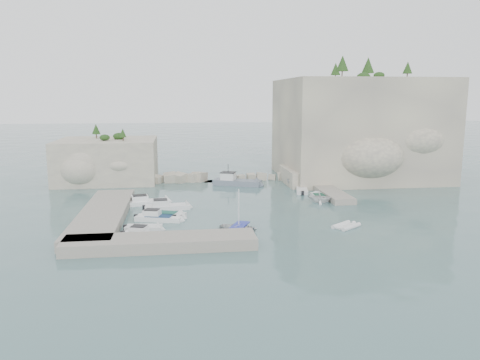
{
  "coord_description": "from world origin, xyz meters",
  "views": [
    {
      "loc": [
        -8.12,
        -55.42,
        14.15
      ],
      "look_at": [
        0.0,
        6.0,
        3.0
      ],
      "focal_mm": 35.0,
      "sensor_mm": 36.0,
      "label": 1
    }
  ],
  "objects": [
    {
      "name": "motorboat_c",
      "position": [
        -10.01,
        -1.06,
        0.0
      ],
      "size": [
        5.84,
        4.02,
        0.7
      ],
      "primitive_type": null,
      "rotation": [
        0.0,
        0.0,
        -0.41
      ],
      "color": "silver",
      "rests_on": "ground"
    },
    {
      "name": "inflatable_dinghy",
      "position": [
        9.85,
        -8.03,
        0.0
      ],
      "size": [
        3.72,
        3.36,
        0.44
      ],
      "primitive_type": null,
      "rotation": [
        0.0,
        0.0,
        0.64
      ],
      "color": "silver",
      "rests_on": "ground"
    },
    {
      "name": "quay_south",
      "position": [
        -10.0,
        -12.5,
        0.55
      ],
      "size": [
        18.0,
        4.0,
        1.1
      ],
      "primitive_type": "cube",
      "color": "#9E9689",
      "rests_on": "ground"
    },
    {
      "name": "cliff_east",
      "position": [
        23.0,
        23.0,
        8.5
      ],
      "size": [
        26.0,
        22.0,
        17.0
      ],
      "primitive_type": "cube",
      "color": "beige",
      "rests_on": "ground"
    },
    {
      "name": "tender_east_c",
      "position": [
        10.04,
        11.21,
        0.0
      ],
      "size": [
        2.62,
        5.16,
        0.7
      ],
      "primitive_type": null,
      "rotation": [
        0.0,
        0.0,
        1.35
      ],
      "color": "silver",
      "rests_on": "ground"
    },
    {
      "name": "tender_east_b",
      "position": [
        11.21,
        6.26,
        0.0
      ],
      "size": [
        1.53,
        4.39,
        0.7
      ],
      "primitive_type": null,
      "rotation": [
        0.0,
        0.0,
        1.58
      ],
      "color": "silver",
      "rests_on": "ground"
    },
    {
      "name": "motorboat_e",
      "position": [
        -12.01,
        -6.4,
        0.0
      ],
      "size": [
        4.37,
        2.23,
        0.7
      ],
      "primitive_type": null,
      "rotation": [
        0.0,
        0.0,
        -0.13
      ],
      "color": "silver",
      "rests_on": "ground"
    },
    {
      "name": "motorboat_b",
      "position": [
        -9.71,
        3.02,
        0.0
      ],
      "size": [
        6.3,
        2.42,
        1.4
      ],
      "primitive_type": null,
      "rotation": [
        0.0,
        0.0,
        0.06
      ],
      "color": "silver",
      "rests_on": "ground"
    },
    {
      "name": "rowboat",
      "position": [
        -1.93,
        -7.61,
        0.0
      ],
      "size": [
        5.02,
        4.46,
        0.86
      ],
      "primitive_type": "imported",
      "rotation": [
        0.0,
        0.0,
        1.12
      ],
      "color": "silver",
      "rests_on": "ground"
    },
    {
      "name": "outcrop_west",
      "position": [
        -20.0,
        25.0,
        3.5
      ],
      "size": [
        16.0,
        14.0,
        7.0
      ],
      "primitive_type": "cube",
      "color": "beige",
      "rests_on": "ground"
    },
    {
      "name": "vegetation",
      "position": [
        17.83,
        24.4,
        17.93
      ],
      "size": [
        53.48,
        13.88,
        13.4
      ],
      "color": "#1E4219",
      "rests_on": "ground"
    },
    {
      "name": "tender_east_a",
      "position": [
        10.65,
        4.21,
        0.0
      ],
      "size": [
        4.1,
        3.86,
        1.72
      ],
      "primitive_type": "imported",
      "rotation": [
        0.0,
        0.0,
        1.18
      ],
      "color": "white",
      "rests_on": "ground"
    },
    {
      "name": "rowboat_mast",
      "position": [
        -1.93,
        -7.61,
        2.53
      ],
      "size": [
        0.1,
        0.1,
        4.2
      ],
      "primitive_type": "cylinder",
      "color": "white",
      "rests_on": "rowboat"
    },
    {
      "name": "ledge_east",
      "position": [
        13.5,
        10.0,
        0.4
      ],
      "size": [
        3.0,
        16.0,
        0.8
      ],
      "primitive_type": "cube",
      "color": "#9E9689",
      "rests_on": "ground"
    },
    {
      "name": "motorboat_a",
      "position": [
        -12.46,
        6.09,
        0.0
      ],
      "size": [
        6.82,
        3.19,
        1.4
      ],
      "primitive_type": null,
      "rotation": [
        0.0,
        0.0,
        0.2
      ],
      "color": "white",
      "rests_on": "ground"
    },
    {
      "name": "motorboat_f",
      "position": [
        -11.59,
        -9.32,
        0.0
      ],
      "size": [
        5.51,
        3.2,
        1.4
      ],
      "primitive_type": null,
      "rotation": [
        0.0,
        0.0,
        -0.33
      ],
      "color": "white",
      "rests_on": "ground"
    },
    {
      "name": "quay_west",
      "position": [
        -17.0,
        -1.0,
        0.55
      ],
      "size": [
        5.0,
        24.0,
        1.1
      ],
      "primitive_type": "cube",
      "color": "#9E9689",
      "rests_on": "ground"
    },
    {
      "name": "tender_east_d",
      "position": [
        10.67,
        14.86,
        0.0
      ],
      "size": [
        4.49,
        3.49,
        1.64
      ],
      "primitive_type": "imported",
      "rotation": [
        0.0,
        0.0,
        1.06
      ],
      "color": "silver",
      "rests_on": "ground"
    },
    {
      "name": "cliff_terrace",
      "position": [
        13.0,
        18.0,
        1.25
      ],
      "size": [
        8.0,
        10.0,
        2.5
      ],
      "primitive_type": "cube",
      "color": "beige",
      "rests_on": "ground"
    },
    {
      "name": "work_boat",
      "position": [
        1.14,
        17.94,
        0.0
      ],
      "size": [
        8.69,
        5.45,
        2.2
      ],
      "primitive_type": null,
      "rotation": [
        0.0,
        0.0,
        -0.39
      ],
      "color": "slate",
      "rests_on": "ground"
    },
    {
      "name": "motorboat_d",
      "position": [
        -10.55,
        -2.48,
        0.0
      ],
      "size": [
        6.13,
        3.25,
        1.4
      ],
      "primitive_type": null,
      "rotation": [
        0.0,
        0.0,
        -0.27
      ],
      "color": "white",
      "rests_on": "ground"
    },
    {
      "name": "breakwater",
      "position": [
        -1.0,
        22.0,
        0.7
      ],
      "size": [
        28.0,
        3.0,
        1.4
      ],
      "primitive_type": "cube",
      "color": "beige",
      "rests_on": "ground"
    },
    {
      "name": "ground",
      "position": [
        0.0,
        0.0,
        0.0
      ],
      "size": [
        400.0,
        400.0,
        0.0
      ],
      "primitive_type": "plane",
      "color": "#496C6D",
      "rests_on": "ground"
    }
  ]
}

